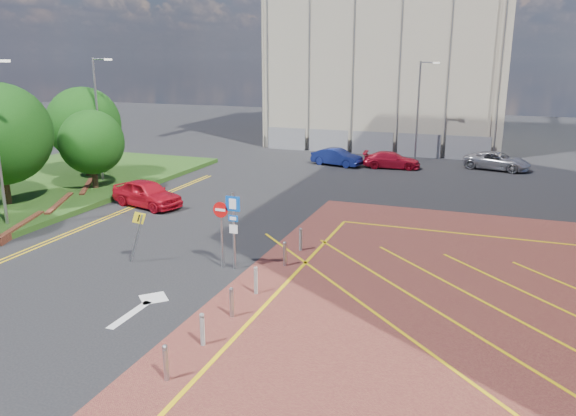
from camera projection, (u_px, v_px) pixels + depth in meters
The scene contains 15 objects.
ground at pixel (212, 276), 22.08m from camera, with size 140.00×140.00×0.00m, color black.
retaining_wall at pixel (18, 227), 27.77m from camera, with size 6.06×20.33×0.40m.
tree_c at pixel (92, 142), 34.80m from camera, with size 4.00×4.00×4.90m.
tree_d at pixel (84, 124), 38.33m from camera, with size 5.00×5.00×6.08m.
lamp_left_far at pixel (98, 115), 36.53m from camera, with size 1.53×0.16×8.00m.
lamp_back at pixel (419, 108), 44.94m from camera, with size 1.53×0.16×8.00m.
sign_cluster at pixel (229, 222), 22.36m from camera, with size 1.17×0.12×3.20m.
warning_sign at pixel (137, 231), 23.03m from camera, with size 0.84×0.43×2.24m.
bollard_row at pixel (248, 289), 19.68m from camera, with size 0.14×11.14×0.90m.
construction_building at pixel (397, 28), 55.42m from camera, with size 21.20×19.20×22.00m, color #B3A992.
construction_fence at pixel (384, 144), 48.66m from camera, with size 21.60×0.06×2.00m, color gray.
car_red_left at pixel (147, 193), 32.07m from camera, with size 1.82×4.53×1.54m, color red.
car_blue_back at pixel (337, 157), 44.15m from camera, with size 1.41×4.06×1.34m, color navy.
car_red_back at pixel (392, 160), 43.12m from camera, with size 1.76×4.33×1.26m, color red.
car_silver_back at pixel (497, 161), 42.54m from camera, with size 2.22×4.82×1.34m, color #A4A3AA.
Camera 1 is at (9.91, -18.31, 8.38)m, focal length 35.00 mm.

